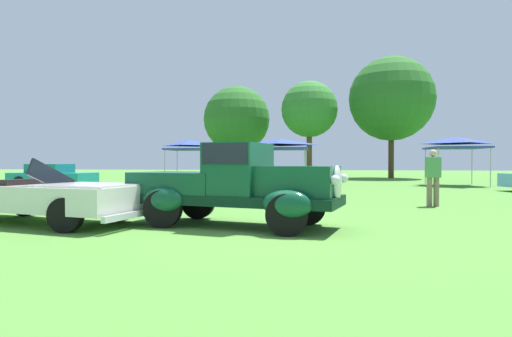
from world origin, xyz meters
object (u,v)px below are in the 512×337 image
show_car_teal (52,177)px  spectator_near_truck (208,175)px  feature_pickup_truck (235,184)px  canopy_tent_center_field (280,143)px  spectator_between_cars (433,176)px  canopy_tent_right_field (456,142)px  neighbor_convertible (47,196)px  canopy_tent_left_field (189,144)px  show_car_charcoal (252,178)px

show_car_teal → spectator_near_truck: (9.17, -5.87, 0.31)m
feature_pickup_truck → canopy_tent_center_field: bearing=91.2°
spectator_near_truck → canopy_tent_center_field: size_ratio=0.51×
show_car_teal → spectator_between_cars: spectator_between_cars is taller
canopy_tent_right_field → neighbor_convertible: bearing=-129.6°
spectator_between_cars → canopy_tent_right_field: size_ratio=0.59×
spectator_near_truck → spectator_between_cars: size_ratio=1.00×
canopy_tent_left_field → spectator_between_cars: bearing=-48.4°
show_car_teal → canopy_tent_right_field: bearing=16.2°
spectator_between_cars → canopy_tent_center_field: 13.35m
canopy_tent_center_field → canopy_tent_right_field: (9.81, -0.47, -0.00)m
canopy_tent_center_field → canopy_tent_right_field: size_ratio=1.14×
show_car_teal → canopy_tent_right_field: (20.31, 5.90, 1.82)m
show_car_teal → canopy_tent_right_field: canopy_tent_right_field is taller
neighbor_convertible → show_car_charcoal: neighbor_convertible is taller
feature_pickup_truck → canopy_tent_right_field: bearing=59.6°
spectator_near_truck → spectator_between_cars: bearing=1.4°
feature_pickup_truck → show_car_teal: (-10.84, 10.26, -0.27)m
spectator_near_truck → canopy_tent_right_field: canopy_tent_right_field is taller
canopy_tent_left_field → canopy_tent_center_field: (5.75, -0.57, 0.00)m
spectator_between_cars → show_car_charcoal: bearing=136.7°
show_car_charcoal → canopy_tent_right_field: (10.60, 5.71, 1.82)m
canopy_tent_center_field → canopy_tent_left_field: bearing=174.3°
neighbor_convertible → canopy_tent_left_field: bearing=96.6°
neighbor_convertible → show_car_charcoal: (2.94, 10.64, 0.02)m
canopy_tent_center_field → spectator_near_truck: bearing=-96.1°
feature_pickup_truck → spectator_near_truck: 4.69m
spectator_between_cars → canopy_tent_center_field: size_ratio=0.51×
neighbor_convertible → canopy_tent_left_field: (-2.03, 17.39, 1.84)m
show_car_charcoal → spectator_between_cars: size_ratio=2.75×
neighbor_convertible → show_car_teal: (-6.76, 10.44, 0.02)m
feature_pickup_truck → neighbor_convertible: feature_pickup_truck is taller
feature_pickup_truck → neighbor_convertible: 4.09m
canopy_tent_left_field → canopy_tent_center_field: size_ratio=0.82×
show_car_teal → canopy_tent_left_field: size_ratio=1.49×
feature_pickup_truck → canopy_tent_left_field: size_ratio=1.70×
neighbor_convertible → show_car_charcoal: size_ratio=1.05×
show_car_charcoal → show_car_teal: bearing=-178.8°
feature_pickup_truck → spectator_near_truck: feature_pickup_truck is taller
show_car_teal → feature_pickup_truck: bearing=-43.4°
neighbor_convertible → spectator_between_cars: (9.19, 4.74, 0.33)m
feature_pickup_truck → canopy_tent_center_field: 16.72m
canopy_tent_center_field → canopy_tent_right_field: same height
show_car_charcoal → spectator_between_cars: (6.25, -5.90, 0.31)m
feature_pickup_truck → canopy_tent_center_field: size_ratio=1.39×
show_car_teal → spectator_between_cars: 16.95m
canopy_tent_left_field → neighbor_convertible: bearing=-83.4°
neighbor_convertible → canopy_tent_left_field: 17.61m
show_car_teal → canopy_tent_center_field: canopy_tent_center_field is taller
spectator_near_truck → canopy_tent_right_field: 16.27m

